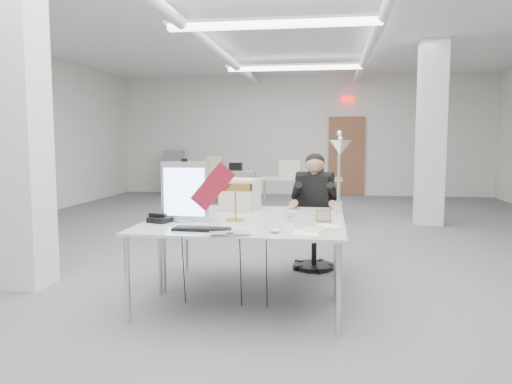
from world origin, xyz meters
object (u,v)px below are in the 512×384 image
at_px(desk_main, 238,228).
at_px(office_chair, 314,228).
at_px(desk_phone, 160,220).
at_px(beige_monitor, 240,195).
at_px(laptop, 230,235).
at_px(seated_person, 315,192).
at_px(bankers_lamp, 235,201).
at_px(architect_lamp, 339,167).
at_px(monitor, 185,192).

height_order(desk_main, office_chair, office_chair).
relative_size(desk_main, desk_phone, 10.07).
bearing_deg(office_chair, beige_monitor, -125.50).
xyz_separation_m(laptop, desk_phone, (-0.76, 0.55, 0.01)).
relative_size(seated_person, laptop, 2.99).
distance_m(office_chair, seated_person, 0.43).
height_order(bankers_lamp, desk_phone, bankers_lamp).
distance_m(desk_phone, architect_lamp, 1.73).
distance_m(bankers_lamp, architect_lamp, 1.03).
bearing_deg(beige_monitor, monitor, -102.86).
relative_size(monitor, laptop, 1.70).
height_order(monitor, architect_lamp, architect_lamp).
height_order(desk_main, desk_phone, desk_phone).
distance_m(desk_main, office_chair, 1.73).
distance_m(desk_main, bankers_lamp, 0.39).
bearing_deg(office_chair, architect_lamp, -59.38).
distance_m(seated_person, monitor, 1.75).
bearing_deg(architect_lamp, desk_main, -144.92).
height_order(bankers_lamp, architect_lamp, architect_lamp).
bearing_deg(laptop, monitor, 115.79).
bearing_deg(office_chair, desk_phone, -116.32).
bearing_deg(desk_main, beige_monitor, 99.32).
relative_size(seated_person, beige_monitor, 2.71).
distance_m(seated_person, architect_lamp, 1.01).
relative_size(monitor, bankers_lamp, 1.50).
relative_size(desk_phone, architect_lamp, 0.19).
relative_size(seated_person, monitor, 1.76).
distance_m(laptop, architect_lamp, 1.43).
bearing_deg(laptop, desk_main, 77.31).
relative_size(office_chair, architect_lamp, 0.99).
height_order(desk_main, architect_lamp, architect_lamp).
distance_m(monitor, laptop, 0.88).
relative_size(laptop, bankers_lamp, 0.88).
height_order(desk_main, beige_monitor, beige_monitor).
xyz_separation_m(desk_main, seated_person, (0.60, 1.55, 0.16)).
relative_size(desk_main, seated_person, 1.90).
relative_size(monitor, desk_phone, 3.02).
xyz_separation_m(seated_person, desk_phone, (-1.33, -1.42, -0.12)).
bearing_deg(beige_monitor, bankers_lamp, -71.02).
xyz_separation_m(monitor, beige_monitor, (0.37, 0.78, -0.10)).
bearing_deg(bankers_lamp, laptop, -79.09).
bearing_deg(desk_main, architect_lamp, 36.92).
height_order(office_chair, architect_lamp, architect_lamp).
relative_size(desk_main, architect_lamp, 1.88).
bearing_deg(monitor, desk_phone, -155.24).
distance_m(beige_monitor, architect_lamp, 1.12).
distance_m(office_chair, desk_phone, 2.01).
distance_m(seated_person, beige_monitor, 0.94).
bearing_deg(architect_lamp, office_chair, 102.94).
relative_size(beige_monitor, architect_lamp, 0.37).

